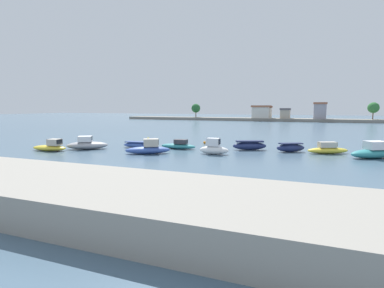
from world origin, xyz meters
name	(u,v)px	position (x,y,z in m)	size (l,w,h in m)	color
ground_plane	(93,171)	(0.00, 0.00, 0.00)	(400.00, 400.00, 0.00)	#476075
seawall_embankment	(2,185)	(0.00, -8.32, 0.86)	(63.06, 7.35, 1.71)	gray
moored_boat_0	(50,147)	(-13.26, 7.99, 0.52)	(4.88, 2.38, 1.53)	yellow
moored_boat_1	(87,144)	(-9.93, 10.93, 0.64)	(5.59, 4.62, 1.74)	#9E9EA3
moored_boat_2	(138,145)	(-4.24, 14.45, 0.42)	(4.53, 1.47, 0.87)	#3856A8
moored_boat_3	(149,149)	(-0.38, 10.45, 0.62)	(5.48, 4.11, 1.79)	#3856A8
moored_boat_4	(179,145)	(1.31, 15.59, 0.46)	(4.92, 1.56, 1.28)	teal
moored_boat_5	(214,148)	(7.06, 12.87, 0.70)	(3.58, 1.39, 1.92)	white
moored_boat_6	(250,145)	(10.35, 18.02, 0.58)	(4.55, 2.84, 1.22)	navy
moored_boat_7	(291,148)	(15.44, 18.16, 0.54)	(3.70, 2.63, 1.12)	navy
moored_boat_8	(328,149)	(19.68, 18.30, 0.52)	(5.10, 3.34, 1.42)	yellow
moored_boat_9	(373,152)	(24.15, 16.59, 0.70)	(5.51, 4.48, 1.87)	teal
mooring_buoy_0	(292,147)	(15.48, 21.43, 0.19)	(0.39, 0.39, 0.39)	yellow
mooring_buoy_2	(57,145)	(-15.93, 11.61, 0.18)	(0.35, 0.35, 0.35)	red
mooring_buoy_3	(205,143)	(2.80, 21.95, 0.21)	(0.42, 0.42, 0.42)	orange
mooring_buoy_4	(148,138)	(-8.56, 24.85, 0.16)	(0.32, 0.32, 0.32)	yellow
distant_shoreline	(267,116)	(2.01, 101.67, 1.81)	(119.17, 8.23, 7.29)	gray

